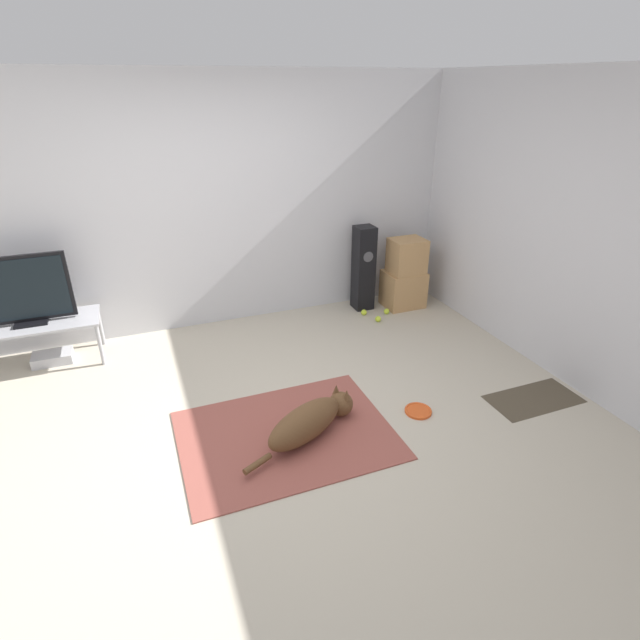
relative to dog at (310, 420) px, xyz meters
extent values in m
plane|color=#BCB29E|center=(-0.20, 0.17, -0.14)|extent=(12.00, 12.00, 0.00)
cube|color=silver|center=(-0.20, 2.27, 1.13)|extent=(8.00, 0.06, 2.55)
cube|color=silver|center=(2.40, 0.17, 1.13)|extent=(0.06, 8.00, 2.55)
cube|color=#934C42|center=(-0.17, 0.08, -0.14)|extent=(1.58, 1.20, 0.01)
ellipsoid|color=brown|center=(-0.05, -0.02, 0.00)|extent=(0.74, 0.52, 0.28)
sphere|color=brown|center=(0.31, 0.15, -0.03)|extent=(0.20, 0.20, 0.20)
cone|color=brown|center=(0.29, 0.20, 0.08)|extent=(0.06, 0.06, 0.09)
cone|color=brown|center=(0.34, 0.11, 0.08)|extent=(0.06, 0.06, 0.09)
cylinder|color=brown|center=(-0.47, -0.23, -0.07)|extent=(0.23, 0.14, 0.04)
cylinder|color=#DB511E|center=(0.92, -0.04, -0.14)|extent=(0.22, 0.22, 0.02)
torus|color=#DB511E|center=(0.92, -0.04, -0.13)|extent=(0.22, 0.22, 0.02)
cube|color=tan|center=(1.87, 1.88, 0.07)|extent=(0.45, 0.37, 0.42)
cube|color=tan|center=(1.88, 1.87, 0.48)|extent=(0.38, 0.32, 0.39)
cube|color=black|center=(1.40, 2.01, 0.34)|extent=(0.21, 0.21, 0.98)
cylinder|color=#4C4C51|center=(1.40, 1.90, 0.51)|extent=(0.12, 0.00, 0.12)
cube|color=#A8A8AD|center=(-1.99, 1.93, 0.28)|extent=(1.13, 0.49, 0.02)
cylinder|color=#A8A8AD|center=(-1.45, 1.71, 0.06)|extent=(0.04, 0.04, 0.41)
cylinder|color=#A8A8AD|center=(-1.45, 2.14, 0.06)|extent=(0.04, 0.04, 0.41)
cube|color=black|center=(-1.99, 1.93, 0.30)|extent=(0.27, 0.20, 0.03)
cube|color=black|center=(-1.99, 1.93, 0.62)|extent=(0.78, 0.04, 0.62)
cube|color=black|center=(-1.99, 1.92, 0.62)|extent=(0.72, 0.01, 0.55)
sphere|color=#C6E033|center=(1.39, 1.59, -0.11)|extent=(0.07, 0.07, 0.07)
sphere|color=#C6E033|center=(1.58, 1.73, -0.11)|extent=(0.07, 0.07, 0.07)
sphere|color=#C6E033|center=(1.32, 1.80, -0.11)|extent=(0.07, 0.07, 0.07)
cube|color=#B7B7BC|center=(-1.90, 1.93, -0.10)|extent=(0.35, 0.23, 0.09)
cube|color=#4C4233|center=(1.93, -0.24, -0.14)|extent=(0.78, 0.40, 0.01)
camera|label=1|loc=(-1.04, -2.84, 2.29)|focal=28.00mm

